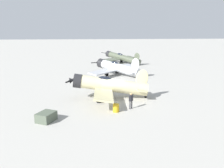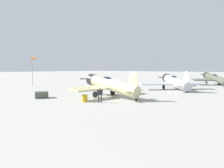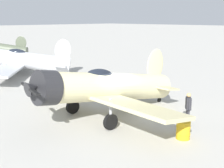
{
  "view_description": "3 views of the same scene",
  "coord_description": "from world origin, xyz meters",
  "px_view_note": "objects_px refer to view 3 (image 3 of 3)",
  "views": [
    {
      "loc": [
        3.03,
        26.21,
        7.99
      ],
      "look_at": [
        0.0,
        -0.0,
        1.8
      ],
      "focal_mm": 36.47,
      "sensor_mm": 36.0,
      "label": 1
    },
    {
      "loc": [
        -16.89,
        19.62,
        3.9
      ],
      "look_at": [
        0.0,
        -0.0,
        1.8
      ],
      "focal_mm": 31.34,
      "sensor_mm": 36.0,
      "label": 2
    },
    {
      "loc": [
        11.51,
        11.4,
        5.39
      ],
      "look_at": [
        0.0,
        -0.0,
        1.8
      ],
      "focal_mm": 48.04,
      "sensor_mm": 36.0,
      "label": 3
    }
  ],
  "objects_px": {
    "ground_crew_mechanic": "(188,106)",
    "fuel_drum": "(183,130)",
    "airplane_foreground": "(105,88)",
    "airplane_mid_apron": "(21,60)"
  },
  "relations": [
    {
      "from": "airplane_foreground",
      "to": "airplane_mid_apron",
      "type": "distance_m",
      "value": 14.85
    },
    {
      "from": "airplane_foreground",
      "to": "ground_crew_mechanic",
      "type": "bearing_deg",
      "value": 121.57
    },
    {
      "from": "airplane_mid_apron",
      "to": "fuel_drum",
      "type": "xyz_separation_m",
      "value": [
        2.63,
        19.28,
        -1.03
      ]
    },
    {
      "from": "fuel_drum",
      "to": "airplane_foreground",
      "type": "bearing_deg",
      "value": -85.78
    },
    {
      "from": "ground_crew_mechanic",
      "to": "fuel_drum",
      "type": "xyz_separation_m",
      "value": [
        1.68,
        0.78,
        -0.62
      ]
    },
    {
      "from": "airplane_mid_apron",
      "to": "ground_crew_mechanic",
      "type": "distance_m",
      "value": 18.53
    },
    {
      "from": "airplane_foreground",
      "to": "fuel_drum",
      "type": "relative_size",
      "value": 13.29
    },
    {
      "from": "airplane_mid_apron",
      "to": "fuel_drum",
      "type": "bearing_deg",
      "value": 123.66
    },
    {
      "from": "airplane_foreground",
      "to": "airplane_mid_apron",
      "type": "xyz_separation_m",
      "value": [
        -2.98,
        -14.55,
        -0.23
      ]
    },
    {
      "from": "airplane_foreground",
      "to": "ground_crew_mechanic",
      "type": "distance_m",
      "value": 4.48
    }
  ]
}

